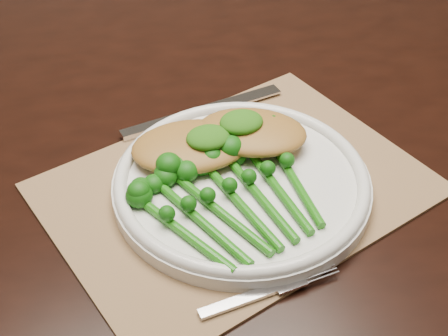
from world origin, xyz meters
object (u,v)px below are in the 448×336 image
object	(u,v)px
dinner_plate	(242,182)
broccolini_bundle	(241,204)
placemat	(236,188)
dining_table	(207,268)
chicken_fillet_left	(191,146)

from	to	relation	value
dinner_plate	broccolini_bundle	size ratio (longest dim) A/B	1.29
dinner_plate	placemat	bearing A→B (deg)	117.73
dinner_plate	broccolini_bundle	world-z (taller)	broccolini_bundle
dinner_plate	broccolini_bundle	xyz separation A→B (m)	(-0.02, -0.04, 0.01)
broccolini_bundle	dining_table	bearing A→B (deg)	67.79
broccolini_bundle	chicken_fillet_left	bearing A→B (deg)	89.47
placemat	chicken_fillet_left	world-z (taller)	chicken_fillet_left
chicken_fillet_left	broccolini_bundle	xyz separation A→B (m)	(0.03, -0.10, -0.01)
placemat	dinner_plate	distance (m)	0.02
dining_table	chicken_fillet_left	size ratio (longest dim) A/B	12.07
dinner_plate	chicken_fillet_left	xyz separation A→B (m)	(-0.04, 0.06, 0.02)
dining_table	broccolini_bundle	bearing A→B (deg)	-89.56
chicken_fillet_left	broccolini_bundle	bearing A→B (deg)	-69.04
placemat	dinner_plate	world-z (taller)	dinner_plate
dining_table	placemat	size ratio (longest dim) A/B	4.06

